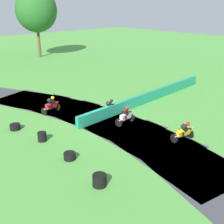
{
  "coord_description": "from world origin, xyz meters",
  "views": [
    {
      "loc": [
        -13.59,
        -15.69,
        8.46
      ],
      "look_at": [
        -0.01,
        -1.07,
        0.9
      ],
      "focal_mm": 47.16,
      "sensor_mm": 36.0,
      "label": 1
    }
  ],
  "objects_px": {
    "motorcycle_trailing_black": "(110,108)",
    "motorcycle_fourth_red": "(52,105)",
    "tire_stack_mid_b": "(42,137)",
    "tire_stack_near": "(100,180)",
    "motorcycle_chase_white": "(126,115)",
    "tire_stack_mid_a": "(70,156)",
    "tire_stack_far": "(15,127)",
    "motorcycle_lead_yellow": "(185,131)"
  },
  "relations": [
    {
      "from": "motorcycle_chase_white",
      "to": "tire_stack_mid_a",
      "type": "relative_size",
      "value": 2.45
    },
    {
      "from": "motorcycle_lead_yellow",
      "to": "tire_stack_far",
      "type": "relative_size",
      "value": 2.37
    },
    {
      "from": "motorcycle_chase_white",
      "to": "tire_stack_far",
      "type": "height_order",
      "value": "motorcycle_chase_white"
    },
    {
      "from": "motorcycle_fourth_red",
      "to": "tire_stack_near",
      "type": "height_order",
      "value": "motorcycle_fourth_red"
    },
    {
      "from": "motorcycle_lead_yellow",
      "to": "tire_stack_mid_a",
      "type": "distance_m",
      "value": 7.48
    },
    {
      "from": "tire_stack_near",
      "to": "motorcycle_fourth_red",
      "type": "bearing_deg",
      "value": 69.9
    },
    {
      "from": "motorcycle_trailing_black",
      "to": "motorcycle_fourth_red",
      "type": "relative_size",
      "value": 1.0
    },
    {
      "from": "motorcycle_fourth_red",
      "to": "tire_stack_near",
      "type": "distance_m",
      "value": 10.91
    },
    {
      "from": "tire_stack_far",
      "to": "tire_stack_mid_b",
      "type": "bearing_deg",
      "value": -80.84
    },
    {
      "from": "motorcycle_fourth_red",
      "to": "tire_stack_far",
      "type": "distance_m",
      "value": 3.92
    },
    {
      "from": "tire_stack_mid_a",
      "to": "tire_stack_far",
      "type": "relative_size",
      "value": 0.96
    },
    {
      "from": "motorcycle_lead_yellow",
      "to": "motorcycle_chase_white",
      "type": "xyz_separation_m",
      "value": [
        -0.79,
        4.47,
        0.02
      ]
    },
    {
      "from": "motorcycle_chase_white",
      "to": "motorcycle_trailing_black",
      "type": "xyz_separation_m",
      "value": [
        0.27,
        2.09,
        -0.01
      ]
    },
    {
      "from": "tire_stack_near",
      "to": "tire_stack_far",
      "type": "xyz_separation_m",
      "value": [
        0.02,
        9.11,
        -0.1
      ]
    },
    {
      "from": "motorcycle_chase_white",
      "to": "tire_stack_near",
      "type": "xyz_separation_m",
      "value": [
        -6.46,
        -4.54,
        -0.36
      ]
    },
    {
      "from": "motorcycle_trailing_black",
      "to": "tire_stack_mid_a",
      "type": "relative_size",
      "value": 2.45
    },
    {
      "from": "motorcycle_fourth_red",
      "to": "tire_stack_mid_a",
      "type": "xyz_separation_m",
      "value": [
        -3.32,
        -7.13,
        -0.46
      ]
    },
    {
      "from": "motorcycle_fourth_red",
      "to": "motorcycle_trailing_black",
      "type": "bearing_deg",
      "value": -50.42
    },
    {
      "from": "motorcycle_chase_white",
      "to": "motorcycle_trailing_black",
      "type": "height_order",
      "value": "motorcycle_chase_white"
    },
    {
      "from": "tire_stack_near",
      "to": "tire_stack_mid_a",
      "type": "distance_m",
      "value": 3.14
    },
    {
      "from": "motorcycle_chase_white",
      "to": "motorcycle_trailing_black",
      "type": "distance_m",
      "value": 2.11
    },
    {
      "from": "motorcycle_chase_white",
      "to": "tire_stack_mid_b",
      "type": "relative_size",
      "value": 2.81
    },
    {
      "from": "tire_stack_mid_a",
      "to": "tire_stack_mid_b",
      "type": "relative_size",
      "value": 1.15
    },
    {
      "from": "motorcycle_fourth_red",
      "to": "tire_stack_near",
      "type": "xyz_separation_m",
      "value": [
        -3.75,
        -10.24,
        -0.36
      ]
    },
    {
      "from": "motorcycle_chase_white",
      "to": "tire_stack_near",
      "type": "distance_m",
      "value": 7.9
    },
    {
      "from": "motorcycle_fourth_red",
      "to": "motorcycle_chase_white",
      "type": "bearing_deg",
      "value": -64.54
    },
    {
      "from": "motorcycle_chase_white",
      "to": "tire_stack_mid_b",
      "type": "bearing_deg",
      "value": 164.15
    },
    {
      "from": "tire_stack_mid_a",
      "to": "motorcycle_chase_white",
      "type": "bearing_deg",
      "value": 13.33
    },
    {
      "from": "motorcycle_fourth_red",
      "to": "tire_stack_mid_a",
      "type": "distance_m",
      "value": 7.88
    },
    {
      "from": "tire_stack_mid_b",
      "to": "motorcycle_lead_yellow",
      "type": "bearing_deg",
      "value": -42.37
    },
    {
      "from": "motorcycle_trailing_black",
      "to": "tire_stack_far",
      "type": "height_order",
      "value": "motorcycle_trailing_black"
    },
    {
      "from": "motorcycle_trailing_black",
      "to": "tire_stack_mid_b",
      "type": "distance_m",
      "value": 6.27
    },
    {
      "from": "tire_stack_mid_a",
      "to": "tire_stack_far",
      "type": "height_order",
      "value": "same"
    },
    {
      "from": "motorcycle_trailing_black",
      "to": "tire_stack_mid_b",
      "type": "relative_size",
      "value": 2.81
    },
    {
      "from": "tire_stack_mid_b",
      "to": "tire_stack_far",
      "type": "xyz_separation_m",
      "value": [
        -0.46,
        2.88,
        -0.1
      ]
    },
    {
      "from": "motorcycle_chase_white",
      "to": "tire_stack_far",
      "type": "relative_size",
      "value": 2.34
    },
    {
      "from": "tire_stack_near",
      "to": "tire_stack_mid_b",
      "type": "xyz_separation_m",
      "value": [
        0.49,
        6.23,
        0.0
      ]
    },
    {
      "from": "tire_stack_mid_a",
      "to": "tire_stack_mid_b",
      "type": "distance_m",
      "value": 3.13
    },
    {
      "from": "motorcycle_lead_yellow",
      "to": "tire_stack_far",
      "type": "distance_m",
      "value": 11.58
    },
    {
      "from": "motorcycle_lead_yellow",
      "to": "motorcycle_fourth_red",
      "type": "height_order",
      "value": "motorcycle_fourth_red"
    },
    {
      "from": "tire_stack_mid_a",
      "to": "tire_stack_mid_b",
      "type": "bearing_deg",
      "value": 88.82
    },
    {
      "from": "tire_stack_near",
      "to": "tire_stack_mid_b",
      "type": "relative_size",
      "value": 1.17
    }
  ]
}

